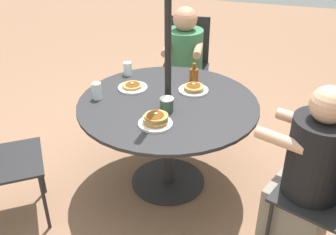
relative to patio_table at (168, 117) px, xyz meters
name	(u,v)px	position (x,y,z in m)	size (l,w,h in m)	color
ground_plane	(168,181)	(0.00, 0.00, -0.60)	(12.00, 12.00, 0.00)	#8C664C
patio_table	(168,117)	(0.00, 0.00, 0.00)	(1.30, 1.30, 0.73)	#28282B
umbrella_pole	(168,54)	(0.00, 0.00, 0.49)	(0.05, 0.05, 2.18)	black
patio_chair_north	(186,60)	(-1.22, -0.18, -0.05)	(0.52, 0.52, 0.96)	#232326
diner_north	(184,71)	(-1.04, -0.15, -0.08)	(0.52, 0.40, 1.13)	slate
diner_south	(307,182)	(0.40, 0.98, -0.06)	(0.48, 0.54, 1.17)	gray
pancake_plate_a	(132,87)	(-0.13, -0.32, 0.14)	(0.22, 0.22, 0.05)	white
pancake_plate_b	(194,89)	(-0.22, 0.13, 0.14)	(0.22, 0.22, 0.06)	white
pancake_plate_c	(155,120)	(0.32, 0.01, 0.16)	(0.22, 0.22, 0.08)	white
syrup_bottle	(194,75)	(-0.38, 0.10, 0.19)	(0.09, 0.07, 0.16)	brown
coffee_cup	(167,105)	(0.13, 0.03, 0.17)	(0.09, 0.09, 0.10)	#33513D
drinking_glass_a	(97,91)	(0.10, -0.50, 0.19)	(0.07, 0.07, 0.12)	silver
drinking_glass_b	(128,69)	(-0.36, -0.45, 0.18)	(0.07, 0.07, 0.11)	silver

